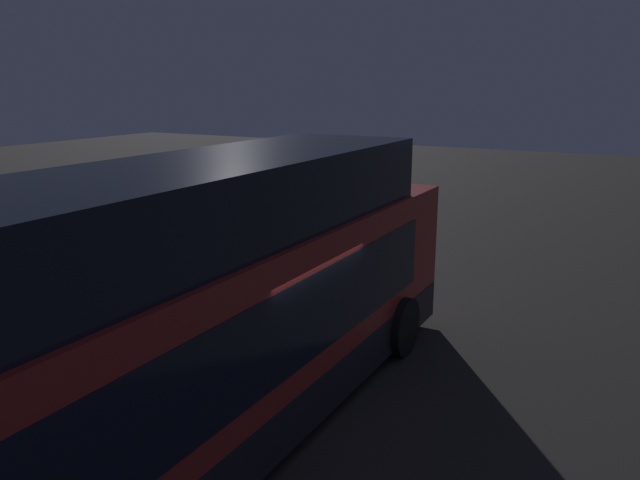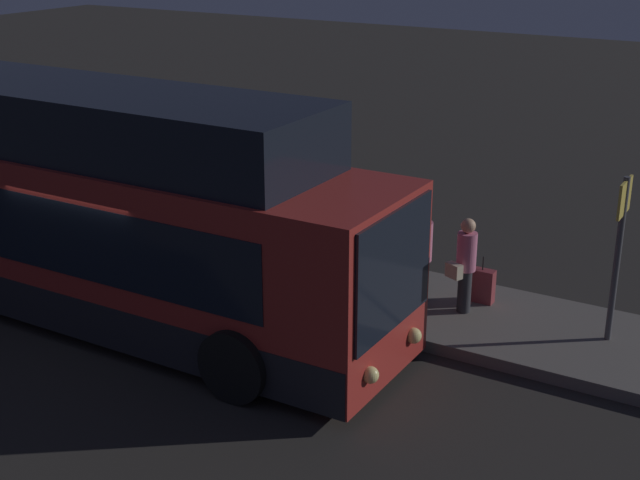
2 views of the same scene
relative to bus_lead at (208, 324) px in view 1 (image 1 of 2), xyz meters
The scene contains 8 objects.
ground 1.96m from the bus_lead, 10.54° to the right, with size 80.00×80.00×0.00m, color #2B2826.
platform 3.33m from the bus_lead, 71.86° to the left, with size 20.00×2.67×0.20m.
bus_lead is the anchor object (origin of this frame).
passenger_boarding 5.61m from the bus_lead, 29.03° to the left, with size 0.57×0.57×1.70m.
passenger_waiting 6.35m from the bus_lead, 25.68° to the left, with size 0.48×0.57×1.63m.
passenger_with_bags 2.53m from the bus_lead, 47.29° to the left, with size 0.47×0.47×1.61m.
suitcase 6.78m from the bus_lead, 29.48° to the left, with size 0.43×0.20×0.82m.
sign_post 8.55m from the bus_lead, 20.09° to the left, with size 0.10×0.68×2.63m.
Camera 1 is at (-6.97, -4.85, 4.83)m, focal length 35.00 mm.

